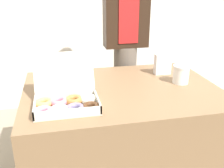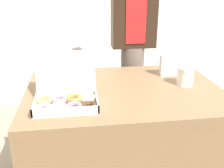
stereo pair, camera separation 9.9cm
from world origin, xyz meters
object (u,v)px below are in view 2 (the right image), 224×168
Objects in this scene: napkin_holder at (168,65)px; person_customer at (133,32)px; coffee_cup at (186,76)px; donut_box at (66,99)px.

napkin_holder is 0.45m from person_customer.
person_customer is (-0.21, 0.58, 0.18)m from coffee_cup.
coffee_cup is 0.64m from person_customer.
person_customer reaches higher than napkin_holder.
napkin_holder is at bearing 104.38° from coffee_cup.
person_customer is at bearing 56.26° from donut_box.
coffee_cup is 0.07× the size of person_customer.
coffee_cup is 0.81× the size of napkin_holder.
coffee_cup is at bearing 15.12° from donut_box.
donut_box is at bearing -150.55° from napkin_holder.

